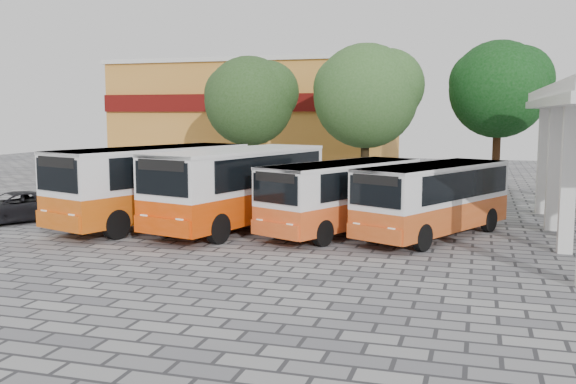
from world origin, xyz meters
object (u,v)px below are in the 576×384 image
(bus_centre_left, at_px, (239,183))
(parked_car, at_px, (13,207))
(bus_centre_right, at_px, (342,193))
(bus_far_right, at_px, (434,195))
(bus_far_left, at_px, (153,180))

(bus_centre_left, height_order, parked_car, bus_centre_left)
(bus_centre_left, distance_m, bus_centre_right, 4.05)
(bus_centre_left, relative_size, bus_far_right, 1.15)
(bus_centre_left, bearing_deg, bus_far_right, 18.59)
(bus_far_left, height_order, bus_far_right, bus_far_left)
(bus_centre_left, bearing_deg, bus_centre_right, 18.82)
(bus_far_left, relative_size, parked_car, 2.05)
(bus_centre_left, height_order, bus_centre_right, bus_centre_left)
(bus_far_left, xyz_separation_m, bus_far_right, (10.99, 0.62, -0.28))
(bus_centre_left, height_order, bus_far_right, bus_centre_left)
(bus_centre_right, relative_size, bus_far_right, 1.00)
(bus_far_right, bearing_deg, bus_centre_left, -150.49)
(bus_centre_right, bearing_deg, bus_far_left, -151.27)
(bus_centre_right, distance_m, bus_far_right, 3.36)
(bus_far_left, bearing_deg, bus_far_right, 23.07)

